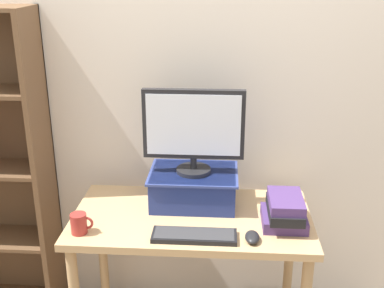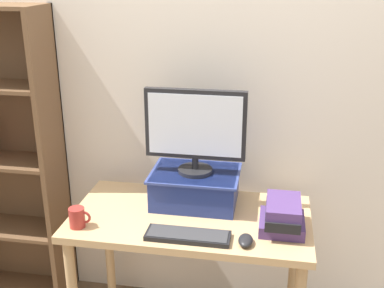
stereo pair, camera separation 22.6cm
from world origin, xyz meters
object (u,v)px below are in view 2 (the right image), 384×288
(riser_box, at_px, (195,186))
(keyboard, at_px, (188,236))
(coffee_mug, at_px, (78,217))
(desk, at_px, (190,233))
(computer_mouse, at_px, (246,240))
(computer_monitor, at_px, (195,128))
(book_stack, at_px, (282,216))

(riser_box, relative_size, keyboard, 1.17)
(coffee_mug, bearing_deg, desk, 21.89)
(computer_mouse, xyz_separation_m, coffee_mug, (-0.77, 0.01, 0.03))
(keyboard, bearing_deg, desk, 97.05)
(computer_monitor, height_order, book_stack, computer_monitor)
(computer_mouse, relative_size, book_stack, 0.39)
(desk, relative_size, book_stack, 4.34)
(desk, xyz_separation_m, coffee_mug, (-0.49, -0.20, 0.15))
(riser_box, relative_size, computer_mouse, 4.25)
(riser_box, xyz_separation_m, keyboard, (0.03, -0.35, -0.08))
(desk, xyz_separation_m, computer_monitor, (-0.00, 0.14, 0.50))
(desk, bearing_deg, book_stack, -7.89)
(keyboard, distance_m, coffee_mug, 0.52)
(computer_mouse, height_order, book_stack, book_stack)
(desk, height_order, coffee_mug, coffee_mug)
(keyboard, height_order, book_stack, book_stack)
(riser_box, bearing_deg, book_stack, -24.34)
(riser_box, height_order, keyboard, riser_box)
(book_stack, bearing_deg, computer_monitor, 155.83)
(computer_mouse, height_order, coffee_mug, coffee_mug)
(computer_mouse, bearing_deg, riser_box, 128.96)
(computer_mouse, bearing_deg, book_stack, 44.61)
(desk, xyz_separation_m, computer_mouse, (0.28, -0.21, 0.12))
(keyboard, height_order, computer_mouse, computer_mouse)
(riser_box, relative_size, book_stack, 1.66)
(desk, bearing_deg, coffee_mug, -158.11)
(riser_box, bearing_deg, computer_monitor, -90.00)
(desk, distance_m, book_stack, 0.47)
(keyboard, bearing_deg, book_stack, 19.83)
(computer_monitor, xyz_separation_m, computer_mouse, (0.28, -0.35, -0.38))
(riser_box, bearing_deg, desk, -89.13)
(keyboard, distance_m, computer_mouse, 0.26)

